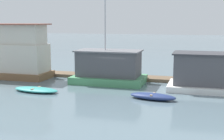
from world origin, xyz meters
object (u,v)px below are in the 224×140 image
object	(u,v)px
houseboat_brown	(13,53)
dinghy_navy	(153,96)
houseboat_white	(209,73)
dinghy_teal	(36,90)
houseboat_green	(109,68)

from	to	relation	value
houseboat_brown	dinghy_navy	bearing A→B (deg)	-18.51
houseboat_white	dinghy_teal	world-z (taller)	houseboat_white
dinghy_navy	houseboat_white	bearing A→B (deg)	46.80
houseboat_brown	houseboat_green	world-z (taller)	houseboat_green
houseboat_green	dinghy_teal	xyz separation A→B (m)	(-4.54, -5.10, -1.20)
houseboat_green	dinghy_teal	bearing A→B (deg)	-131.68
houseboat_green	dinghy_teal	world-z (taller)	houseboat_green
houseboat_white	dinghy_navy	bearing A→B (deg)	-133.20
houseboat_brown	houseboat_white	bearing A→B (deg)	-2.21
houseboat_brown	houseboat_white	xyz separation A→B (m)	(18.57, -0.72, -1.03)
dinghy_teal	dinghy_navy	distance (m)	9.33
houseboat_white	dinghy_navy	size ratio (longest dim) A/B	1.86
houseboat_brown	houseboat_white	distance (m)	18.61
houseboat_brown	houseboat_green	distance (m)	9.92
houseboat_brown	dinghy_teal	bearing A→B (deg)	-43.70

